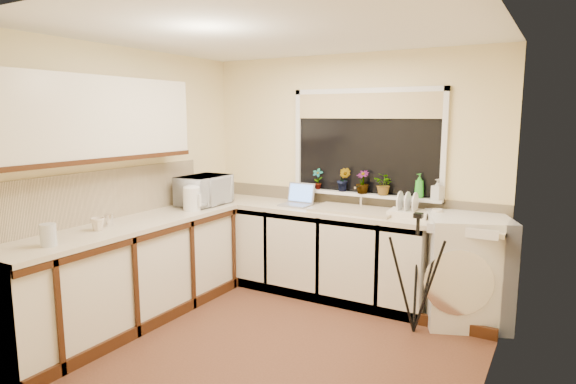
{
  "coord_description": "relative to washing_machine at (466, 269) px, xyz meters",
  "views": [
    {
      "loc": [
        1.98,
        -3.19,
        1.83
      ],
      "look_at": [
        -0.18,
        0.55,
        1.15
      ],
      "focal_mm": 30.33,
      "sensor_mm": 36.0,
      "label": 1
    }
  ],
  "objects": [
    {
      "name": "floor",
      "position": [
        -1.28,
        -1.21,
        -0.48
      ],
      "size": [
        3.2,
        3.2,
        0.0
      ],
      "primitive_type": "plane",
      "color": "brown",
      "rests_on": "ground"
    },
    {
      "name": "ceiling",
      "position": [
        -1.28,
        -1.21,
        1.97
      ],
      "size": [
        3.2,
        3.2,
        0.0
      ],
      "primitive_type": "plane",
      "rotation": [
        3.14,
        0.0,
        0.0
      ],
      "color": "white",
      "rests_on": "ground"
    },
    {
      "name": "wall_back",
      "position": [
        -1.28,
        0.29,
        0.75
      ],
      "size": [
        3.2,
        0.0,
        3.2
      ],
      "primitive_type": "plane",
      "rotation": [
        1.57,
        0.0,
        0.0
      ],
      "color": "beige",
      "rests_on": "ground"
    },
    {
      "name": "wall_front",
      "position": [
        -1.28,
        -2.71,
        0.75
      ],
      "size": [
        3.2,
        0.0,
        3.2
      ],
      "primitive_type": "plane",
      "rotation": [
        -1.57,
        0.0,
        0.0
      ],
      "color": "beige",
      "rests_on": "ground"
    },
    {
      "name": "wall_left",
      "position": [
        -2.88,
        -1.21,
        0.75
      ],
      "size": [
        0.0,
        3.0,
        3.0
      ],
      "primitive_type": "plane",
      "rotation": [
        1.57,
        0.0,
        1.57
      ],
      "color": "beige",
      "rests_on": "ground"
    },
    {
      "name": "wall_right",
      "position": [
        0.32,
        -1.21,
        0.75
      ],
      "size": [
        0.0,
        3.0,
        3.0
      ],
      "primitive_type": "plane",
      "rotation": [
        1.57,
        0.0,
        -1.57
      ],
      "color": "beige",
      "rests_on": "ground"
    },
    {
      "name": "base_cabinet_back",
      "position": [
        -1.6,
        -0.01,
        -0.05
      ],
      "size": [
        2.55,
        0.6,
        0.86
      ],
      "primitive_type": "cube",
      "color": "silver",
      "rests_on": "floor"
    },
    {
      "name": "base_cabinet_left",
      "position": [
        -2.58,
        -1.51,
        -0.05
      ],
      "size": [
        0.54,
        2.4,
        0.86
      ],
      "primitive_type": "cube",
      "color": "silver",
      "rests_on": "floor"
    },
    {
      "name": "worktop_back",
      "position": [
        -1.28,
        -0.01,
        0.4
      ],
      "size": [
        3.2,
        0.6,
        0.04
      ],
      "primitive_type": "cube",
      "color": "beige",
      "rests_on": "base_cabinet_back"
    },
    {
      "name": "worktop_left",
      "position": [
        -2.58,
        -1.51,
        0.4
      ],
      "size": [
        0.6,
        2.4,
        0.04
      ],
      "primitive_type": "cube",
      "color": "beige",
      "rests_on": "base_cabinet_left"
    },
    {
      "name": "upper_cabinet",
      "position": [
        -2.72,
        -1.66,
        1.32
      ],
      "size": [
        0.28,
        1.9,
        0.7
      ],
      "primitive_type": "cube",
      "color": "silver",
      "rests_on": "wall_left"
    },
    {
      "name": "splashback_left",
      "position": [
        -2.86,
        -1.51,
        0.65
      ],
      "size": [
        0.02,
        2.4,
        0.45
      ],
      "primitive_type": "cube",
      "color": "beige",
      "rests_on": "wall_left"
    },
    {
      "name": "splashback_back",
      "position": [
        -1.28,
        0.28,
        0.49
      ],
      "size": [
        3.2,
        0.02,
        0.14
      ],
      "primitive_type": "cube",
      "color": "beige",
      "rests_on": "wall_back"
    },
    {
      "name": "window_glass",
      "position": [
        -1.08,
        0.27,
        1.07
      ],
      "size": [
        1.5,
        0.02,
        1.0
      ],
      "primitive_type": "cube",
      "color": "black",
      "rests_on": "wall_back"
    },
    {
      "name": "window_blind",
      "position": [
        -1.08,
        0.25,
        1.45
      ],
      "size": [
        1.5,
        0.02,
        0.25
      ],
      "primitive_type": "cube",
      "color": "tan",
      "rests_on": "wall_back"
    },
    {
      "name": "windowsill",
      "position": [
        -1.08,
        0.22,
        0.56
      ],
      "size": [
        1.6,
        0.14,
        0.03
      ],
      "primitive_type": "cube",
      "color": "white",
      "rests_on": "wall_back"
    },
    {
      "name": "sink",
      "position": [
        -1.08,
        -0.01,
        0.43
      ],
      "size": [
        0.82,
        0.46,
        0.03
      ],
      "primitive_type": "cube",
      "color": "tan",
      "rests_on": "worktop_back"
    },
    {
      "name": "faucet",
      "position": [
        -1.08,
        0.17,
        0.54
      ],
      "size": [
        0.03,
        0.03,
        0.24
      ],
      "primitive_type": "cylinder",
      "color": "silver",
      "rests_on": "worktop_back"
    },
    {
      "name": "washing_machine",
      "position": [
        0.0,
        0.0,
        0.0
      ],
      "size": [
        0.87,
        0.86,
        0.96
      ],
      "primitive_type": "cube",
      "rotation": [
        0.0,
        0.0,
        0.38
      ],
      "color": "silver",
      "rests_on": "floor"
    },
    {
      "name": "laptop",
      "position": [
        -1.71,
        0.0,
        0.48
      ],
      "size": [
        0.31,
        0.27,
        0.23
      ],
      "rotation": [
        0.0,
        0.0,
        -0.0
      ],
      "color": "#93939A",
      "rests_on": "worktop_back"
    },
    {
      "name": "kettle",
      "position": [
        -2.48,
        -0.78,
        0.53
      ],
      "size": [
        0.17,
        0.17,
        0.22
      ],
      "primitive_type": "cylinder",
      "color": "white",
      "rests_on": "worktop_left"
    },
    {
      "name": "dish_rack",
      "position": [
        -0.54,
        0.03,
        0.45
      ],
      "size": [
        0.38,
        0.29,
        0.05
      ],
      "primitive_type": "cube",
      "rotation": [
        0.0,
        0.0,
        0.06
      ],
      "color": "#F0E5D0",
      "rests_on": "worktop_back"
    },
    {
      "name": "tripod",
      "position": [
        -0.33,
        -0.46,
        0.04
      ],
      "size": [
        0.62,
        0.62,
        1.04
      ],
      "primitive_type": null,
      "rotation": [
        0.0,
        0.0,
        -0.29
      ],
      "color": "black",
      "rests_on": "floor"
    },
    {
      "name": "glass_jug",
      "position": [
        -2.49,
        -2.31,
        0.5
      ],
      "size": [
        0.11,
        0.11,
        0.16
      ],
      "primitive_type": "cylinder",
      "color": "silver",
      "rests_on": "worktop_left"
    },
    {
      "name": "steel_jar",
      "position": [
        -2.63,
        -1.66,
        0.47
      ],
      "size": [
        0.07,
        0.07,
        0.1
      ],
      "primitive_type": "cylinder",
      "color": "white",
      "rests_on": "worktop_left"
    },
    {
      "name": "microwave",
      "position": [
        -2.58,
        -0.47,
        0.57
      ],
      "size": [
        0.39,
        0.56,
        0.31
      ],
      "primitive_type": "imported",
      "rotation": [
        0.0,
        0.0,
        1.6
      ],
      "color": "white",
      "rests_on": "worktop_left"
    },
    {
      "name": "plant_a",
      "position": [
        -1.59,
        0.21,
        0.68
      ],
      "size": [
        0.12,
        0.09,
        0.22
      ],
      "primitive_type": "imported",
      "rotation": [
        0.0,
        0.0,
        0.09
      ],
      "color": "#999999",
      "rests_on": "windowsill"
    },
    {
      "name": "plant_b",
      "position": [
        -1.29,
        0.21,
        0.7
      ],
      "size": [
        0.14,
        0.12,
        0.25
      ],
      "primitive_type": "imported",
      "rotation": [
        0.0,
        0.0,
        0.07
      ],
      "color": "#999999",
      "rests_on": "windowsill"
    },
    {
      "name": "plant_c",
      "position": [
        -1.07,
        0.18,
        0.69
      ],
      "size": [
        0.15,
        0.15,
        0.23
      ],
      "primitive_type": "imported",
      "rotation": [
        0.0,
        0.0,
        -0.17
      ],
      "color": "#999999",
      "rests_on": "windowsill"
    },
    {
      "name": "plant_d",
      "position": [
        -0.84,
        0.19,
        0.68
      ],
      "size": [
        0.24,
        0.22,
        0.22
      ],
      "primitive_type": "imported",
      "rotation": [
        0.0,
        0.0,
        -0.31
      ],
      "color": "#999999",
      "rests_on": "windowsill"
    },
    {
      "name": "soap_bottle_green",
      "position": [
        -0.5,
        0.21,
        0.69
      ],
      "size": [
        0.11,
        0.11,
        0.23
      ],
      "primitive_type": "imported",
      "rotation": [
        0.0,
        0.0,
        -0.34
      ],
      "color": "green",
      "rests_on": "windowsill"
    },
    {
      "name": "soap_bottle_clear",
      "position": [
        -0.33,
        0.2,
        0.67
      ],
      "size": [
        0.11,
        0.11,
        0.19
      ],
      "primitive_type": "imported",
      "rotation": [
        0.0,
        0.0,
        -0.3
      ],
      "color": "#999999",
      "rests_on": "windowsill"
    },
    {
      "name": "cup_back",
      "position": [
        -0.29,
        0.06,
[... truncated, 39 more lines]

